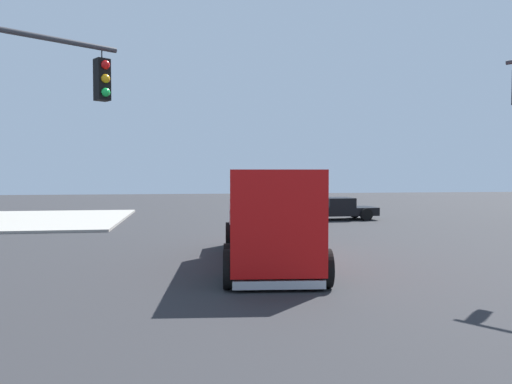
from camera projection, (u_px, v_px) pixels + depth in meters
ground_plane at (277, 252)px, 18.00m from camera, size 100.00×100.00×0.00m
sidewalk_corner_near at (16, 220)px, 29.41m from camera, size 12.83×12.83×0.14m
delivery_truck at (268, 216)px, 15.58m from camera, size 8.48×3.46×3.03m
traffic_light_secondary at (0, 123)px, 9.72m from camera, size 2.22×3.15×6.05m
pickup_black at (335, 208)px, 30.40m from camera, size 2.32×5.23×1.38m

